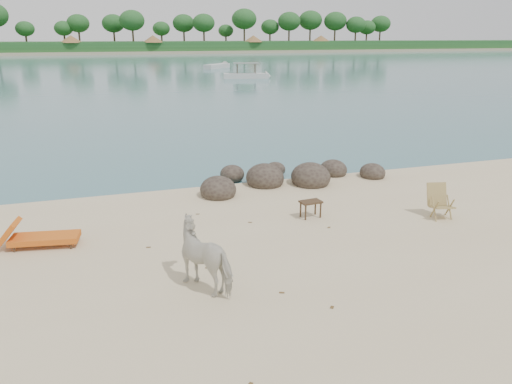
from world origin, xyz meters
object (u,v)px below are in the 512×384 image
Objects in this scene: side_table at (311,210)px; boulders at (285,178)px; lounge_chair at (45,236)px; deck_chair at (442,203)px; cow at (208,256)px.

boulders is at bearing 74.82° from side_table.
side_table is at bearing -99.37° from boulders.
lounge_chair is (-6.41, 0.15, 0.05)m from side_table.
side_table is 0.62× the size of deck_chair.
deck_chair reaches higher than side_table.
cow is at bearing -152.35° from deck_chair.
cow reaches higher than side_table.
lounge_chair is at bearing -156.60° from boulders.
deck_chair is at bearing -25.04° from side_table.
boulders is 3.47× the size of lounge_chair.
deck_chair is (3.19, -1.11, 0.22)m from side_table.
cow is at bearing -34.63° from lounge_chair.
boulders is 5.03m from deck_chair.
deck_chair is at bearing 162.44° from cow.
side_table is 0.30× the size of lounge_chair.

